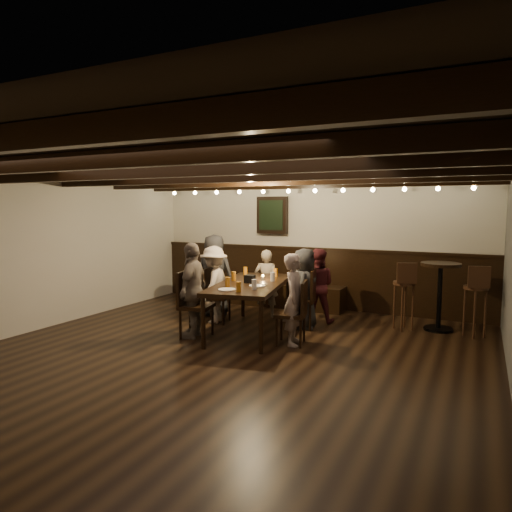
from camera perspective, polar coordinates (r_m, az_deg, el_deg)
The scene contains 27 objects.
room at distance 7.70m, azimuth 1.88°, elevation -0.07°, with size 7.00×7.00×7.00m.
dining_table at distance 6.92m, azimuth -0.68°, elevation -3.84°, with size 1.33×2.20×0.77m.
chair_left_near at distance 7.63m, azimuth -5.04°, elevation -6.24°, with size 0.48×0.48×0.89m.
chair_left_far at distance 6.81m, azimuth -7.60°, elevation -7.58°, with size 0.53×0.53×0.97m.
chair_right_near at distance 7.29m, azimuth 5.76°, elevation -6.74°, with size 0.51×0.51×0.93m.
chair_right_far at distance 6.43m, azimuth 4.53°, elevation -8.59°, with size 0.48×0.48×0.89m.
person_bench_left at distance 8.03m, azimuth -5.22°, elevation -2.41°, with size 0.70×0.46×1.43m, color #2B2C2E.
person_bench_centre at distance 7.94m, azimuth 1.29°, elevation -3.41°, with size 0.43×0.28×1.18m, color gray.
person_bench_right at distance 7.64m, azimuth 7.64°, elevation -3.66°, with size 0.60×0.46×1.23m, color #571D23.
person_left_near at distance 7.57m, azimuth -5.29°, elevation -3.54°, with size 0.82×0.47×1.27m, color #BDAE9F.
person_left_far at distance 6.73m, azimuth -7.88°, elevation -4.23°, with size 0.82×0.34×1.40m, color slate.
person_right_near at distance 7.21m, azimuth 6.03°, elevation -4.06°, with size 0.62×0.40×1.26m, color #28292B.
person_right_far at distance 6.34m, azimuth 4.84°, elevation -5.42°, with size 0.46×0.30×1.27m, color gray.
pint_a at distance 7.64m, azimuth -1.35°, elevation -1.89°, with size 0.07×0.07×0.14m, color #BF7219.
pint_b at distance 7.46m, azimuth 2.47°, elevation -2.08°, with size 0.07×0.07×0.14m, color #BF7219.
pint_c at distance 7.07m, azimuth -2.82°, elevation -2.54°, with size 0.07×0.07×0.14m, color #BF7219.
pint_d at distance 7.02m, azimuth 2.11°, elevation -2.60°, with size 0.07×0.07×0.14m, color silver.
pint_e at distance 6.53m, azimuth -3.58°, elevation -3.26°, with size 0.07×0.07×0.14m, color #BF7219.
pint_f at distance 6.32m, azimuth -0.23°, elevation -3.56°, with size 0.07×0.07×0.14m, color silver.
pint_g at distance 6.12m, azimuth -2.19°, elevation -3.88°, with size 0.07×0.07×0.14m, color #BF7219.
plate_near at distance 6.28m, azimuth -3.68°, elevation -4.21°, with size 0.24×0.24×0.01m, color white.
plate_far at distance 6.57m, azimuth 0.15°, elevation -3.74°, with size 0.24×0.24×0.01m, color white.
condiment_caddy at distance 6.85m, azimuth -0.79°, elevation -2.90°, with size 0.15×0.10×0.12m, color black.
candle at distance 7.16m, azimuth 0.87°, elevation -2.79°, with size 0.05×0.05×0.05m, color beige.
high_top_table at distance 7.58m, azimuth 22.00°, elevation -3.52°, with size 0.59×0.59×1.05m.
bar_stool_left at distance 7.49m, azimuth 17.97°, elevation -5.78°, with size 0.37×0.38×1.07m.
bar_stool_right at distance 7.46m, azimuth 25.68°, elevation -6.13°, with size 0.35×0.37×1.07m.
Camera 1 is at (2.89, -4.75, 1.90)m, focal length 32.00 mm.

